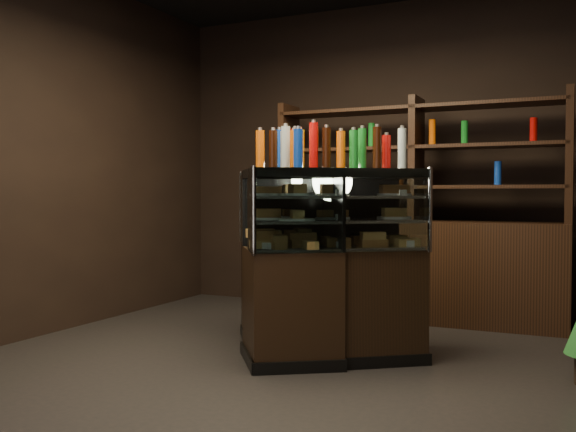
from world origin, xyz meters
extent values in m
plane|color=black|center=(0.00, 0.00, 0.00)|extent=(5.00, 5.00, 0.00)
cube|color=black|center=(0.00, 2.50, 1.50)|extent=(5.00, 0.02, 3.00)
cube|color=black|center=(-2.50, 0.00, 1.50)|extent=(0.02, 5.00, 3.00)
cube|color=black|center=(-0.12, 0.48, 0.38)|extent=(1.29, 1.17, 0.77)
cube|color=black|center=(-0.12, 0.48, 0.04)|extent=(1.33, 1.20, 0.08)
cube|color=black|center=(-0.12, 0.48, 1.28)|extent=(1.29, 1.17, 0.06)
cube|color=silver|center=(-0.12, 0.48, 0.78)|extent=(1.23, 1.10, 0.02)
cube|color=silver|center=(-0.12, 0.48, 0.96)|extent=(1.23, 1.10, 0.02)
cube|color=silver|center=(-0.12, 0.48, 1.12)|extent=(1.23, 1.10, 0.02)
cube|color=white|center=(0.06, 0.23, 1.04)|extent=(0.95, 0.70, 0.54)
cylinder|color=silver|center=(0.53, 0.59, 1.04)|extent=(0.03, 0.03, 0.56)
cylinder|color=silver|center=(-0.42, -0.11, 1.04)|extent=(0.03, 0.03, 0.56)
cube|color=black|center=(-0.49, 0.54, 0.38)|extent=(1.13, 1.30, 0.77)
cube|color=black|center=(-0.49, 0.54, 0.04)|extent=(1.17, 1.34, 0.08)
cube|color=black|center=(-0.49, 0.54, 1.28)|extent=(1.13, 1.30, 0.06)
cube|color=silver|center=(-0.49, 0.54, 0.78)|extent=(1.07, 1.24, 0.02)
cube|color=silver|center=(-0.49, 0.54, 0.96)|extent=(1.07, 1.24, 0.02)
cube|color=silver|center=(-0.49, 0.54, 1.12)|extent=(1.07, 1.24, 0.02)
cube|color=white|center=(-0.75, 0.38, 1.04)|extent=(0.65, 0.98, 0.54)
cylinder|color=silver|center=(-0.42, -0.11, 1.04)|extent=(0.03, 0.03, 0.56)
cylinder|color=silver|center=(-1.06, 0.87, 1.04)|extent=(0.03, 0.03, 0.56)
cube|color=#B67841|center=(-0.50, 0.16, 0.81)|extent=(0.20, 0.18, 0.06)
cube|color=#B67841|center=(-0.30, 0.31, 0.81)|extent=(0.20, 0.18, 0.06)
cube|color=#B67841|center=(-0.10, 0.45, 0.81)|extent=(0.20, 0.18, 0.06)
cube|color=#B67841|center=(0.10, 0.60, 0.81)|extent=(0.20, 0.18, 0.06)
cube|color=#B67841|center=(0.29, 0.74, 0.81)|extent=(0.20, 0.18, 0.06)
cylinder|color=white|center=(-0.48, 0.21, 0.97)|extent=(0.24, 0.24, 0.01)
cube|color=#B67841|center=(-0.48, 0.21, 1.01)|extent=(0.19, 0.17, 0.05)
cylinder|color=white|center=(-0.12, 0.48, 0.97)|extent=(0.24, 0.24, 0.01)
cube|color=#B67841|center=(-0.12, 0.48, 1.01)|extent=(0.19, 0.17, 0.05)
cylinder|color=white|center=(0.24, 0.74, 0.97)|extent=(0.24, 0.24, 0.01)
cube|color=#B67841|center=(0.24, 0.74, 1.01)|extent=(0.19, 0.17, 0.05)
cylinder|color=white|center=(-0.48, 0.21, 1.14)|extent=(0.24, 0.24, 0.02)
cube|color=#B67841|center=(-0.48, 0.21, 1.17)|extent=(0.19, 0.17, 0.05)
cylinder|color=white|center=(-0.12, 0.48, 1.14)|extent=(0.24, 0.24, 0.02)
cube|color=#B67841|center=(-0.12, 0.48, 1.17)|extent=(0.19, 0.17, 0.05)
cylinder|color=white|center=(0.24, 0.74, 1.14)|extent=(0.24, 0.24, 0.02)
cube|color=#B67841|center=(0.24, 0.74, 1.17)|extent=(0.19, 0.17, 0.05)
cube|color=#B67841|center=(-0.79, 0.94, 0.81)|extent=(0.17, 0.20, 0.06)
cube|color=#B67841|center=(-0.65, 0.73, 0.81)|extent=(0.17, 0.20, 0.06)
cube|color=#B67841|center=(-0.52, 0.53, 0.81)|extent=(0.17, 0.20, 0.06)
cube|color=#B67841|center=(-0.38, 0.32, 0.81)|extent=(0.17, 0.20, 0.06)
cube|color=#B67841|center=(-0.25, 0.12, 0.81)|extent=(0.17, 0.20, 0.06)
cylinder|color=white|center=(-0.74, 0.92, 0.97)|extent=(0.24, 0.24, 0.01)
cube|color=#B67841|center=(-0.74, 0.92, 1.01)|extent=(0.16, 0.19, 0.05)
cylinder|color=white|center=(-0.49, 0.54, 0.97)|extent=(0.24, 0.24, 0.01)
cube|color=#B67841|center=(-0.49, 0.54, 1.01)|extent=(0.16, 0.19, 0.05)
cylinder|color=white|center=(-0.25, 0.17, 0.97)|extent=(0.24, 0.24, 0.01)
cube|color=#B67841|center=(-0.25, 0.17, 1.01)|extent=(0.16, 0.19, 0.05)
cylinder|color=white|center=(-0.74, 0.92, 1.14)|extent=(0.24, 0.24, 0.02)
cube|color=#B67841|center=(-0.74, 0.92, 1.17)|extent=(0.16, 0.19, 0.05)
cylinder|color=white|center=(-0.49, 0.54, 1.14)|extent=(0.24, 0.24, 0.02)
cube|color=#B67841|center=(-0.49, 0.54, 1.17)|extent=(0.16, 0.19, 0.05)
cylinder|color=white|center=(-0.25, 0.17, 1.14)|extent=(0.24, 0.24, 0.02)
cube|color=#B67841|center=(-0.25, 0.17, 1.17)|extent=(0.16, 0.19, 0.05)
cylinder|color=#147223|center=(-0.52, 0.18, 1.45)|extent=(0.06, 0.06, 0.28)
cylinder|color=silver|center=(-0.52, 0.18, 1.60)|extent=(0.03, 0.03, 0.02)
cylinder|color=#0F38B2|center=(-0.44, 0.24, 1.45)|extent=(0.06, 0.06, 0.28)
cylinder|color=silver|center=(-0.44, 0.24, 1.60)|extent=(0.03, 0.03, 0.02)
cylinder|color=silver|center=(-0.37, 0.29, 1.45)|extent=(0.06, 0.06, 0.28)
cylinder|color=silver|center=(-0.37, 0.29, 1.60)|extent=(0.03, 0.03, 0.02)
cylinder|color=#D8590A|center=(-0.30, 0.34, 1.45)|extent=(0.06, 0.06, 0.28)
cylinder|color=silver|center=(-0.30, 0.34, 1.60)|extent=(0.03, 0.03, 0.02)
cylinder|color=#B20C0A|center=(-0.23, 0.40, 1.45)|extent=(0.06, 0.06, 0.28)
cylinder|color=silver|center=(-0.23, 0.40, 1.60)|extent=(0.03, 0.03, 0.02)
cylinder|color=yellow|center=(-0.16, 0.45, 1.45)|extent=(0.06, 0.06, 0.28)
cylinder|color=silver|center=(-0.16, 0.45, 1.60)|extent=(0.03, 0.03, 0.02)
cylinder|color=black|center=(-0.08, 0.50, 1.45)|extent=(0.06, 0.06, 0.28)
cylinder|color=silver|center=(-0.08, 0.50, 1.60)|extent=(0.03, 0.03, 0.02)
cylinder|color=#147223|center=(-0.01, 0.56, 1.45)|extent=(0.06, 0.06, 0.28)
cylinder|color=silver|center=(-0.01, 0.56, 1.60)|extent=(0.03, 0.03, 0.02)
cylinder|color=#0F38B2|center=(0.06, 0.61, 1.45)|extent=(0.06, 0.06, 0.28)
cylinder|color=silver|center=(0.06, 0.61, 1.60)|extent=(0.03, 0.03, 0.02)
cylinder|color=silver|center=(0.13, 0.66, 1.45)|extent=(0.06, 0.06, 0.28)
cylinder|color=silver|center=(0.13, 0.66, 1.60)|extent=(0.03, 0.03, 0.02)
cylinder|color=#D8590A|center=(0.21, 0.72, 1.45)|extent=(0.06, 0.06, 0.28)
cylinder|color=silver|center=(0.21, 0.72, 1.60)|extent=(0.03, 0.03, 0.02)
cylinder|color=#B20C0A|center=(0.28, 0.77, 1.45)|extent=(0.06, 0.06, 0.28)
cylinder|color=silver|center=(0.28, 0.77, 1.60)|extent=(0.03, 0.03, 0.02)
cylinder|color=#147223|center=(-0.76, 0.95, 1.45)|extent=(0.06, 0.06, 0.28)
cylinder|color=silver|center=(-0.76, 0.95, 1.60)|extent=(0.03, 0.03, 0.02)
cylinder|color=#0F38B2|center=(-0.71, 0.88, 1.45)|extent=(0.06, 0.06, 0.28)
cylinder|color=silver|center=(-0.71, 0.88, 1.60)|extent=(0.03, 0.03, 0.02)
cylinder|color=silver|center=(-0.67, 0.81, 1.45)|extent=(0.06, 0.06, 0.28)
cylinder|color=silver|center=(-0.67, 0.81, 1.60)|extent=(0.03, 0.03, 0.02)
cylinder|color=#D8590A|center=(-0.62, 0.73, 1.45)|extent=(0.06, 0.06, 0.28)
cylinder|color=silver|center=(-0.62, 0.73, 1.60)|extent=(0.03, 0.03, 0.02)
cylinder|color=#B20C0A|center=(-0.57, 0.66, 1.45)|extent=(0.06, 0.06, 0.28)
cylinder|color=silver|center=(-0.57, 0.66, 1.60)|extent=(0.03, 0.03, 0.02)
cylinder|color=yellow|center=(-0.52, 0.58, 1.45)|extent=(0.06, 0.06, 0.28)
cylinder|color=silver|center=(-0.52, 0.58, 1.60)|extent=(0.03, 0.03, 0.02)
cylinder|color=black|center=(-0.47, 0.51, 1.45)|extent=(0.06, 0.06, 0.28)
cylinder|color=silver|center=(-0.47, 0.51, 1.60)|extent=(0.03, 0.03, 0.02)
cylinder|color=#147223|center=(-0.42, 0.43, 1.45)|extent=(0.06, 0.06, 0.28)
cylinder|color=silver|center=(-0.42, 0.43, 1.60)|extent=(0.03, 0.03, 0.02)
cylinder|color=#0F38B2|center=(-0.37, 0.36, 1.45)|extent=(0.06, 0.06, 0.28)
cylinder|color=silver|center=(-0.37, 0.36, 1.60)|extent=(0.03, 0.03, 0.02)
cylinder|color=silver|center=(-0.32, 0.28, 1.45)|extent=(0.06, 0.06, 0.28)
cylinder|color=silver|center=(-0.32, 0.28, 1.60)|extent=(0.03, 0.03, 0.02)
cylinder|color=#D8590A|center=(-0.27, 0.21, 1.45)|extent=(0.06, 0.06, 0.28)
cylinder|color=silver|center=(-0.27, 0.21, 1.60)|extent=(0.03, 0.03, 0.02)
cylinder|color=#B20C0A|center=(-0.22, 0.13, 1.45)|extent=(0.06, 0.06, 0.28)
cylinder|color=silver|center=(-0.22, 0.13, 1.60)|extent=(0.03, 0.03, 0.02)
cube|color=black|center=(0.07, 2.05, 0.45)|extent=(2.57, 0.43, 0.90)
cube|color=black|center=(-1.19, 2.04, 1.45)|extent=(0.06, 0.38, 1.10)
cube|color=black|center=(0.07, 2.05, 1.45)|extent=(0.06, 0.38, 1.10)
cube|color=black|center=(1.33, 2.06, 1.45)|extent=(0.06, 0.38, 1.10)
cube|color=black|center=(0.07, 2.05, 1.20)|extent=(2.52, 0.39, 0.03)
cube|color=black|center=(0.07, 2.05, 1.55)|extent=(2.52, 0.39, 0.03)
cube|color=black|center=(0.07, 2.05, 1.90)|extent=(2.52, 0.39, 0.03)
cylinder|color=#147223|center=(-0.91, 2.04, 1.32)|extent=(0.06, 0.06, 0.22)
cylinder|color=#0F38B2|center=(-0.63, 2.05, 1.32)|extent=(0.06, 0.06, 0.22)
cylinder|color=silver|center=(-0.35, 2.05, 1.32)|extent=(0.06, 0.06, 0.22)
cylinder|color=#D8590A|center=(-0.07, 2.05, 1.32)|extent=(0.06, 0.06, 0.22)
cylinder|color=#B20C0A|center=(0.21, 2.05, 1.32)|extent=(0.06, 0.06, 0.22)
cylinder|color=yellow|center=(0.49, 2.05, 1.32)|extent=(0.06, 0.06, 0.22)
cylinder|color=black|center=(0.77, 2.05, 1.32)|extent=(0.06, 0.06, 0.22)
cylinder|color=#147223|center=(1.05, 2.06, 1.32)|extent=(0.06, 0.06, 0.22)
camera|label=1|loc=(1.48, -3.63, 1.14)|focal=40.00mm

